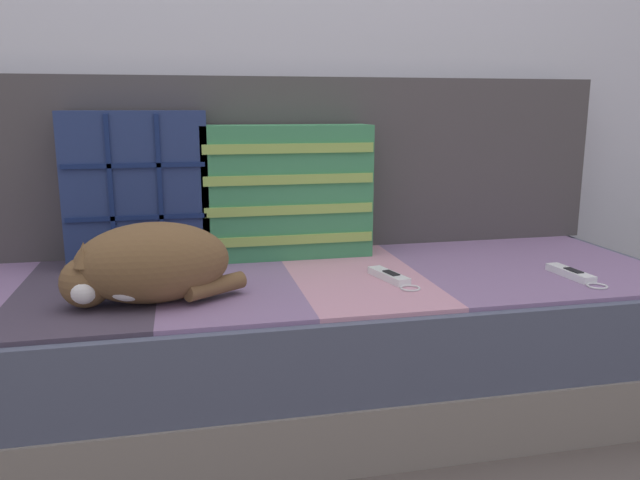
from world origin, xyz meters
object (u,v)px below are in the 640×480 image
(throw_pillow_striped, at_px, (286,192))
(sleeping_cat, at_px, (145,266))
(couch, at_px, (290,337))
(game_remote_near, at_px, (390,277))
(game_remote_far, at_px, (572,274))
(throw_pillow_quilted, at_px, (137,189))

(throw_pillow_striped, distance_m, sleeping_cat, 0.54)
(couch, distance_m, game_remote_near, 0.32)
(game_remote_near, xyz_separation_m, game_remote_far, (0.46, -0.08, 0.00))
(game_remote_far, bearing_deg, throw_pillow_quilted, 160.01)
(couch, xyz_separation_m, game_remote_near, (0.23, -0.13, 0.19))
(couch, distance_m, throw_pillow_quilted, 0.57)
(throw_pillow_striped, height_order, game_remote_near, throw_pillow_striped)
(sleeping_cat, bearing_deg, game_remote_near, 5.66)
(throw_pillow_quilted, distance_m, game_remote_near, 0.72)
(game_remote_far, bearing_deg, sleeping_cat, 179.04)
(throw_pillow_striped, bearing_deg, couch, -97.96)
(couch, relative_size, game_remote_near, 10.58)
(game_remote_far, bearing_deg, game_remote_near, 170.70)
(couch, relative_size, throw_pillow_striped, 4.38)
(throw_pillow_quilted, xyz_separation_m, throw_pillow_striped, (0.41, -0.00, -0.02))
(throw_pillow_striped, relative_size, game_remote_near, 2.41)
(game_remote_near, bearing_deg, game_remote_far, -9.30)
(couch, distance_m, game_remote_far, 0.74)
(throw_pillow_quilted, distance_m, throw_pillow_striped, 0.41)
(couch, height_order, sleeping_cat, sleeping_cat)
(couch, height_order, throw_pillow_quilted, throw_pillow_quilted)
(throw_pillow_quilted, xyz_separation_m, game_remote_far, (1.07, -0.39, -0.20))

